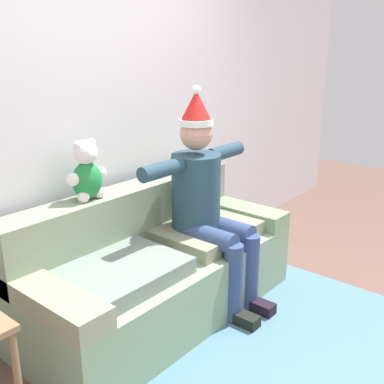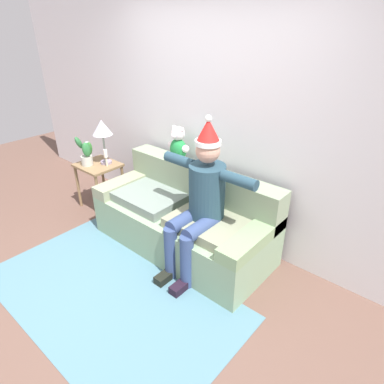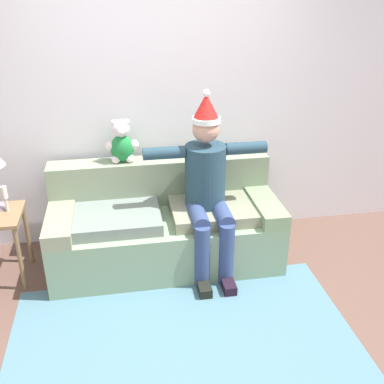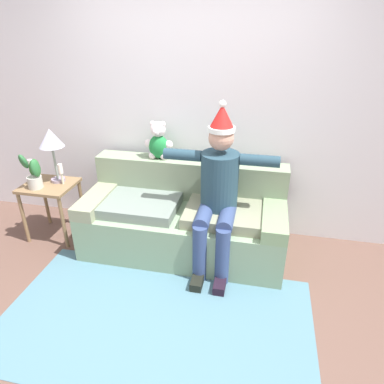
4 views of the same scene
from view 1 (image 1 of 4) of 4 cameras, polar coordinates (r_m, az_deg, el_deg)
ground_plane at (r=2.83m, az=12.07°, el=-21.33°), size 10.00×10.00×0.00m
back_wall at (r=3.23m, az=-11.54°, el=9.92°), size 7.00×0.10×2.70m
couch at (r=3.17m, az=-4.53°, el=-9.26°), size 1.95×0.86×0.85m
person_seated at (r=3.14m, az=1.84°, el=-0.78°), size 1.02×0.77×1.52m
teddy_bear at (r=2.91m, az=-12.90°, el=2.33°), size 0.29×0.17×0.38m
area_rug at (r=2.84m, az=11.80°, el=-21.16°), size 2.42×1.39×0.01m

